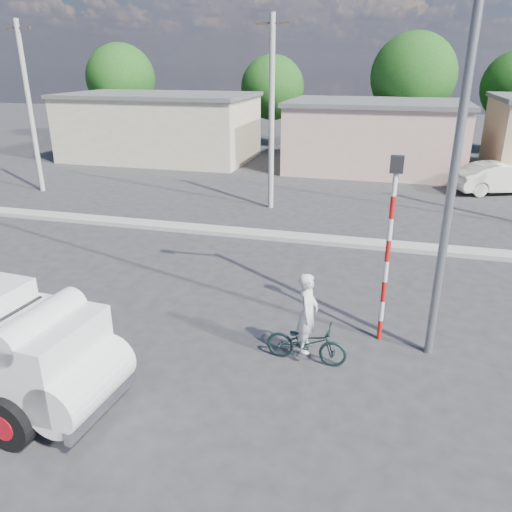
% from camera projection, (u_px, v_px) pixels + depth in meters
% --- Properties ---
extents(ground_plane, '(120.00, 120.00, 0.00)m').
position_uv_depth(ground_plane, '(232.00, 353.00, 11.34)').
color(ground_plane, '#2C2D2F').
rests_on(ground_plane, ground).
extents(median, '(40.00, 0.80, 0.16)m').
position_uv_depth(median, '(298.00, 237.00, 18.50)').
color(median, '#99968E').
rests_on(median, ground).
extents(bicycle, '(1.82, 0.73, 0.94)m').
position_uv_depth(bicycle, '(306.00, 342.00, 10.87)').
color(bicycle, '#172A29').
rests_on(bicycle, ground).
extents(cyclist, '(0.47, 0.68, 1.79)m').
position_uv_depth(cyclist, '(307.00, 325.00, 10.71)').
color(cyclist, silver).
rests_on(cyclist, ground).
extents(car_cream, '(4.88, 3.16, 1.52)m').
position_uv_depth(car_cream, '(501.00, 178.00, 24.79)').
color(car_cream, white).
rests_on(car_cream, ground).
extents(traffic_pole, '(0.28, 0.18, 4.36)m').
position_uv_depth(traffic_pole, '(389.00, 236.00, 10.96)').
color(traffic_pole, red).
rests_on(traffic_pole, ground).
extents(streetlight, '(2.34, 0.22, 9.00)m').
position_uv_depth(streetlight, '(451.00, 129.00, 9.60)').
color(streetlight, slate).
rests_on(streetlight, ground).
extents(building_row, '(37.80, 7.30, 4.44)m').
position_uv_depth(building_row, '(360.00, 133.00, 30.07)').
color(building_row, '#BEB590').
rests_on(building_row, ground).
extents(tree_row, '(43.62, 7.43, 8.42)m').
position_uv_depth(tree_row, '(409.00, 80.00, 34.18)').
color(tree_row, '#38281E').
rests_on(tree_row, ground).
extents(utility_poles, '(35.40, 0.24, 8.00)m').
position_uv_depth(utility_poles, '(400.00, 118.00, 19.85)').
color(utility_poles, '#99968E').
rests_on(utility_poles, ground).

